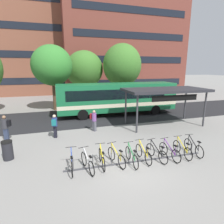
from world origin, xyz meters
name	(u,v)px	position (x,y,z in m)	size (l,w,h in m)	color
ground	(127,166)	(0.00, 0.00, 0.00)	(200.00, 200.00, 0.00)	gray
bus_lane_asphalt	(90,116)	(0.00, 10.01, 0.00)	(80.00, 7.20, 0.01)	#232326
city_bus	(118,97)	(2.95, 10.01, 1.78)	(12.09, 2.87, 3.20)	#196B3D
bike_rack	(137,160)	(0.64, 0.22, 0.09)	(7.41, 0.34, 0.70)	#47474C
parked_bicycle_blue_0	(72,163)	(-2.65, 0.37, 0.38)	(0.52, 1.72, 0.99)	black
parked_bicycle_white_1	(87,163)	(-1.94, 0.19, 0.38)	(0.53, 1.70, 0.99)	black
parked_bicycle_yellow_2	(102,159)	(-1.20, 0.38, 0.38)	(0.52, 1.72, 0.99)	black
parked_bicycle_yellow_3	(116,157)	(-0.47, 0.32, 0.38)	(0.57, 1.69, 0.99)	black
parked_bicycle_green_4	(132,157)	(0.27, 0.13, 0.38)	(0.52, 1.72, 0.99)	black
parked_bicycle_yellow_5	(143,154)	(0.99, 0.26, 0.38)	(0.52, 1.72, 0.99)	black
parked_bicycle_black_6	(156,153)	(1.69, 0.15, 0.38)	(0.52, 1.71, 0.99)	black
parked_bicycle_purple_7	(170,152)	(2.44, 0.07, 0.38)	(0.52, 1.72, 0.99)	black
parked_bicycle_yellow_8	(182,149)	(3.26, 0.10, 0.38)	(0.52, 1.72, 0.99)	black
parked_bicycle_black_9	(193,147)	(4.03, 0.14, 0.38)	(0.52, 1.72, 0.99)	black
transit_shelter	(166,91)	(5.45, 5.40, 2.89)	(6.83, 3.51, 3.08)	#38383D
commuter_black_pack_0	(6,127)	(-6.39, 5.22, 1.02)	(0.57, 0.40, 1.77)	#2D3851
commuter_red_pack_1	(94,119)	(-0.51, 5.60, 0.94)	(0.53, 0.61, 1.64)	#565660
commuter_teal_pack_2	(55,125)	(-3.36, 5.02, 0.94)	(0.40, 0.57, 1.64)	black
trash_bin	(8,150)	(-5.77, 2.49, 0.52)	(0.55, 0.55, 1.03)	#232328
street_tree_0	(122,65)	(5.46, 15.79, 5.05)	(5.01, 5.01, 7.82)	brown
street_tree_1	(52,66)	(-3.31, 14.09, 4.97)	(4.39, 4.39, 7.18)	brown
street_tree_2	(84,69)	(0.85, 18.16, 4.53)	(5.05, 5.05, 7.03)	brown
building_left_wing	(13,34)	(-9.79, 32.23, 10.72)	(23.16, 11.94, 21.43)	brown
building_right_wing	(121,31)	(9.50, 27.32, 11.38)	(21.79, 10.84, 22.76)	brown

